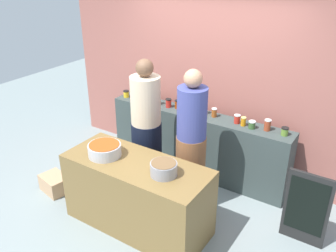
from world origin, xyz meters
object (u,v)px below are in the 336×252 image
object	(u,v)px
preserve_jar_7	(193,110)
chalkboard_sign	(306,209)
preserve_jar_1	(138,94)
preserve_jar_3	(151,99)
preserve_jar_0	(126,94)
preserve_jar_11	(243,121)
preserve_jar_2	(145,95)
preserve_jar_13	(267,125)
preserve_jar_12	(252,125)
cook_in_cap	(191,150)
preserve_jar_5	(168,103)
cooking_pot_left	(105,150)
cooking_pot_center	(164,169)
preserve_jar_8	(203,109)
preserve_jar_14	(285,131)
bread_crate	(55,184)
preserve_jar_6	(177,104)
cook_with_tongs	(147,135)
preserve_jar_9	(214,113)
preserve_jar_4	(158,100)
preserve_jar_10	(237,119)

from	to	relation	value
preserve_jar_7	chalkboard_sign	bearing A→B (deg)	-18.29
preserve_jar_1	preserve_jar_3	size ratio (longest dim) A/B	1.13
preserve_jar_0	preserve_jar_11	xyz separation A→B (m)	(1.92, 0.02, 0.01)
preserve_jar_2	preserve_jar_13	world-z (taller)	preserve_jar_13
preserve_jar_12	chalkboard_sign	bearing A→B (deg)	-33.07
preserve_jar_1	chalkboard_sign	distance (m)	2.92
preserve_jar_7	cook_in_cap	world-z (taller)	cook_in_cap
preserve_jar_5	cooking_pot_left	world-z (taller)	preserve_jar_5
cooking_pot_center	preserve_jar_5	bearing A→B (deg)	121.27
preserve_jar_8	preserve_jar_14	distance (m)	1.14
preserve_jar_0	bread_crate	bearing A→B (deg)	-95.08
preserve_jar_6	preserve_jar_14	xyz separation A→B (m)	(1.55, -0.01, -0.01)
cooking_pot_center	cook_with_tongs	world-z (taller)	cook_with_tongs
preserve_jar_8	preserve_jar_12	bearing A→B (deg)	-5.14
preserve_jar_3	preserve_jar_9	bearing A→B (deg)	2.71
preserve_jar_4	preserve_jar_6	bearing A→B (deg)	5.45
preserve_jar_0	preserve_jar_10	xyz separation A→B (m)	(1.82, 0.05, 0.01)
preserve_jar_9	cooking_pot_center	size ratio (longest dim) A/B	0.43
cooking_pot_center	cook_with_tongs	xyz separation A→B (m)	(-0.72, 0.69, -0.10)
preserve_jar_14	preserve_jar_13	bearing A→B (deg)	176.39
preserve_jar_0	preserve_jar_6	size ratio (longest dim) A/B	0.84
cooking_pot_center	preserve_jar_4	bearing A→B (deg)	126.48
preserve_jar_6	cook_in_cap	size ratio (longest dim) A/B	0.07
preserve_jar_1	preserve_jar_8	distance (m)	1.15
preserve_jar_7	cook_in_cap	xyz separation A→B (m)	(0.40, -0.73, -0.16)
preserve_jar_4	preserve_jar_14	size ratio (longest dim) A/B	1.26
preserve_jar_10	preserve_jar_7	bearing A→B (deg)	-175.77
preserve_jar_0	preserve_jar_4	size ratio (longest dim) A/B	0.81
preserve_jar_8	preserve_jar_12	xyz separation A→B (m)	(0.73, -0.07, -0.02)
preserve_jar_3	preserve_jar_7	distance (m)	0.71
preserve_jar_6	cooking_pot_left	distance (m)	1.48
preserve_jar_0	preserve_jar_5	xyz separation A→B (m)	(0.77, 0.02, 0.01)
preserve_jar_9	preserve_jar_12	size ratio (longest dim) A/B	1.22
preserve_jar_1	preserve_jar_7	world-z (taller)	preserve_jar_1
preserve_jar_13	cooking_pot_left	bearing A→B (deg)	-133.03
preserve_jar_5	preserve_jar_11	size ratio (longest dim) A/B	1.10
preserve_jar_0	preserve_jar_3	bearing A→B (deg)	2.73
preserve_jar_2	preserve_jar_8	xyz separation A→B (m)	(1.00, -0.01, 0.01)
bread_crate	chalkboard_sign	bearing A→B (deg)	15.72
preserve_jar_11	preserve_jar_14	bearing A→B (deg)	2.15
preserve_jar_9	bread_crate	world-z (taller)	preserve_jar_9
preserve_jar_0	preserve_jar_8	distance (m)	1.31
preserve_jar_0	preserve_jar_3	xyz separation A→B (m)	(0.46, 0.02, 0.00)
preserve_jar_7	preserve_jar_1	bearing A→B (deg)	175.35
preserve_jar_9	preserve_jar_14	bearing A→B (deg)	-1.50
preserve_jar_13	cook_with_tongs	xyz separation A→B (m)	(-1.32, -0.77, -0.18)
preserve_jar_6	preserve_jar_9	size ratio (longest dim) A/B	1.03
cook_in_cap	preserve_jar_1	bearing A→B (deg)	150.02
cook_with_tongs	preserve_jar_5	bearing A→B (deg)	100.28
preserve_jar_4	preserve_jar_8	distance (m)	0.73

